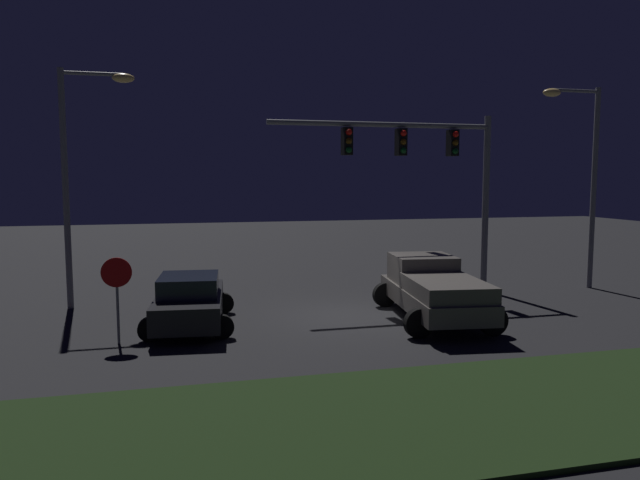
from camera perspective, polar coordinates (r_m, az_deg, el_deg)
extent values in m
plane|color=black|center=(18.46, 2.31, -7.25)|extent=(80.00, 80.00, 0.00)
cube|color=black|center=(11.42, 13.98, -15.61)|extent=(26.58, 4.79, 0.10)
cube|color=#514C47|center=(18.05, 10.92, -5.47)|extent=(2.64, 5.60, 0.55)
cube|color=#514C47|center=(19.04, 9.86, -2.71)|extent=(2.06, 2.11, 0.85)
cube|color=black|center=(19.02, 9.86, -2.33)|extent=(1.93, 1.72, 0.51)
cube|color=#514C47|center=(16.95, 12.07, -4.51)|extent=(2.27, 3.24, 0.45)
cylinder|color=black|center=(19.66, 6.28, -5.27)|extent=(0.80, 0.22, 0.80)
cylinder|color=black|center=(20.23, 11.99, -5.05)|extent=(0.80, 0.22, 0.80)
cylinder|color=black|center=(16.00, 9.51, -7.93)|extent=(0.80, 0.22, 0.80)
cylinder|color=black|center=(16.69, 16.37, -7.51)|extent=(0.80, 0.22, 0.80)
cube|color=black|center=(17.39, -12.44, -6.15)|extent=(2.22, 4.55, 0.70)
cube|color=black|center=(17.03, -12.54, -4.27)|extent=(1.79, 2.15, 0.55)
cylinder|color=black|center=(18.99, -14.89, -6.08)|extent=(0.64, 0.22, 0.64)
cylinder|color=black|center=(18.87, -9.30, -6.04)|extent=(0.64, 0.22, 0.64)
cylinder|color=black|center=(16.10, -16.08, -8.28)|extent=(0.64, 0.22, 0.64)
cylinder|color=black|center=(15.96, -9.46, -8.26)|extent=(0.64, 0.22, 0.64)
cylinder|color=slate|center=(22.87, 15.68, 3.31)|extent=(0.24, 0.24, 6.50)
cylinder|color=slate|center=(21.20, 6.05, 11.02)|extent=(8.20, 0.18, 0.18)
cube|color=black|center=(22.22, 12.67, 9.12)|extent=(0.32, 0.44, 0.95)
sphere|color=red|center=(22.04, 12.96, 9.93)|extent=(0.22, 0.22, 0.22)
sphere|color=#59380A|center=(22.02, 12.94, 9.15)|extent=(0.22, 0.22, 0.22)
sphere|color=#0C4719|center=(22.00, 12.93, 8.37)|extent=(0.22, 0.22, 0.22)
cube|color=black|center=(21.40, 7.82, 9.34)|extent=(0.32, 0.44, 0.95)
sphere|color=red|center=(21.21, 8.06, 10.18)|extent=(0.22, 0.22, 0.22)
sphere|color=#59380A|center=(21.19, 8.05, 9.37)|extent=(0.22, 0.22, 0.22)
sphere|color=#0C4719|center=(21.18, 8.04, 8.56)|extent=(0.22, 0.22, 0.22)
cube|color=black|center=(20.75, 2.61, 9.50)|extent=(0.32, 0.44, 0.95)
sphere|color=red|center=(20.55, 2.80, 10.37)|extent=(0.22, 0.22, 0.22)
sphere|color=#59380A|center=(20.53, 2.80, 9.53)|extent=(0.22, 0.22, 0.22)
sphere|color=#0C4719|center=(20.51, 2.80, 8.70)|extent=(0.22, 0.22, 0.22)
cylinder|color=slate|center=(20.65, -23.34, 4.43)|extent=(0.20, 0.20, 7.68)
cylinder|color=slate|center=(20.79, -21.14, 14.75)|extent=(1.88, 0.12, 0.12)
ellipsoid|color=#F9CC72|center=(20.69, -18.46, 14.61)|extent=(0.70, 0.44, 0.30)
cylinder|color=slate|center=(24.90, 24.90, 4.46)|extent=(0.20, 0.20, 7.61)
cylinder|color=slate|center=(24.50, 23.43, 13.08)|extent=(1.99, 0.12, 0.12)
ellipsoid|color=#F9CC72|center=(23.91, 21.48, 13.10)|extent=(0.70, 0.44, 0.30)
cylinder|color=slate|center=(15.97, -18.96, -5.62)|extent=(0.07, 0.07, 2.20)
cylinder|color=#B20C0F|center=(15.81, -19.06, -2.98)|extent=(0.76, 0.03, 0.76)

